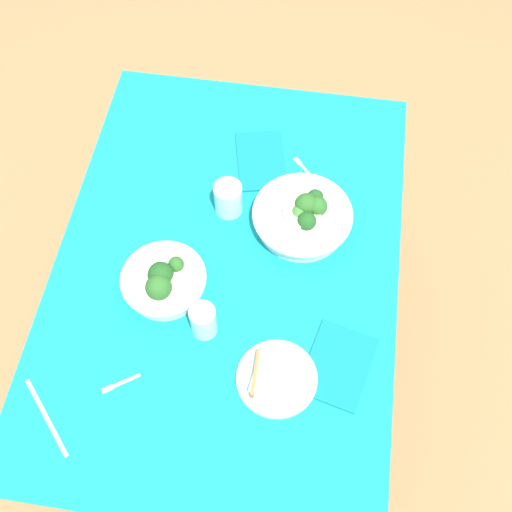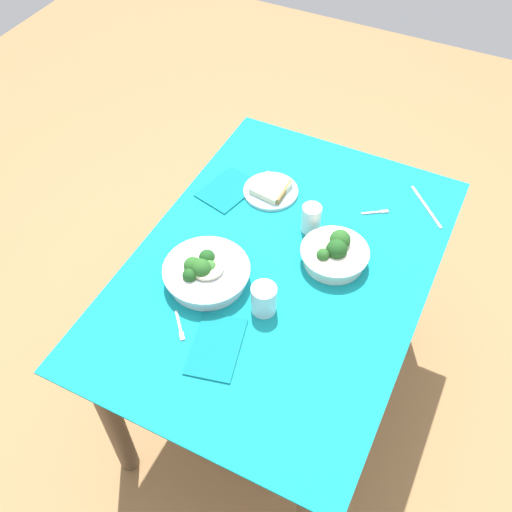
{
  "view_description": "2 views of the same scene",
  "coord_description": "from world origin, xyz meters",
  "px_view_note": "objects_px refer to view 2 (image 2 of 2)",
  "views": [
    {
      "loc": [
        0.79,
        0.2,
        2.24
      ],
      "look_at": [
        -0.01,
        0.08,
        0.81
      ],
      "focal_mm": 44.31,
      "sensor_mm": 36.0,
      "label": 1
    },
    {
      "loc": [
        -1.12,
        -0.46,
        2.23
      ],
      "look_at": [
        -0.03,
        0.07,
        0.81
      ],
      "focal_mm": 41.36,
      "sensor_mm": 36.0,
      "label": 2
    }
  ],
  "objects_px": {
    "fork_by_far_bowl": "(376,212)",
    "table_knife_left": "(426,207)",
    "napkin_folded_lower": "(228,190)",
    "broccoli_bowl_far": "(206,273)",
    "water_glass_center": "(311,218)",
    "bread_side_plate": "(271,190)",
    "napkin_folded_upper": "(216,346)",
    "broccoli_bowl_near": "(335,253)",
    "water_glass_side": "(264,299)",
    "fork_by_near_bowl": "(180,327)"
  },
  "relations": [
    {
      "from": "broccoli_bowl_far",
      "to": "fork_by_far_bowl",
      "type": "relative_size",
      "value": 3.17
    },
    {
      "from": "broccoli_bowl_far",
      "to": "napkin_folded_upper",
      "type": "xyz_separation_m",
      "value": [
        -0.2,
        -0.15,
        -0.03
      ]
    },
    {
      "from": "broccoli_bowl_far",
      "to": "table_knife_left",
      "type": "xyz_separation_m",
      "value": [
        0.63,
        -0.53,
        -0.04
      ]
    },
    {
      "from": "fork_by_near_bowl",
      "to": "napkin_folded_lower",
      "type": "bearing_deg",
      "value": 152.63
    },
    {
      "from": "water_glass_side",
      "to": "napkin_folded_lower",
      "type": "xyz_separation_m",
      "value": [
        0.41,
        0.34,
        -0.05
      ]
    },
    {
      "from": "broccoli_bowl_far",
      "to": "fork_by_near_bowl",
      "type": "distance_m",
      "value": 0.19
    },
    {
      "from": "napkin_folded_lower",
      "to": "broccoli_bowl_far",
      "type": "bearing_deg",
      "value": -161.38
    },
    {
      "from": "table_knife_left",
      "to": "napkin_folded_lower",
      "type": "xyz_separation_m",
      "value": [
        -0.23,
        0.66,
        0.0
      ]
    },
    {
      "from": "broccoli_bowl_near",
      "to": "napkin_folded_upper",
      "type": "xyz_separation_m",
      "value": [
        -0.45,
        0.19,
        -0.04
      ]
    },
    {
      "from": "fork_by_far_bowl",
      "to": "table_knife_left",
      "type": "relative_size",
      "value": 0.39
    },
    {
      "from": "table_knife_left",
      "to": "napkin_folded_upper",
      "type": "relative_size",
      "value": 1.01
    },
    {
      "from": "broccoli_bowl_far",
      "to": "bread_side_plate",
      "type": "bearing_deg",
      "value": -1.51
    },
    {
      "from": "water_glass_center",
      "to": "fork_by_far_bowl",
      "type": "bearing_deg",
      "value": -45.55
    },
    {
      "from": "fork_by_far_bowl",
      "to": "bread_side_plate",
      "type": "bearing_deg",
      "value": 156.37
    },
    {
      "from": "water_glass_side",
      "to": "fork_by_near_bowl",
      "type": "bearing_deg",
      "value": 131.34
    },
    {
      "from": "table_knife_left",
      "to": "broccoli_bowl_far",
      "type": "bearing_deg",
      "value": 96.59
    },
    {
      "from": "bread_side_plate",
      "to": "water_glass_center",
      "type": "distance_m",
      "value": 0.22
    },
    {
      "from": "water_glass_side",
      "to": "napkin_folded_upper",
      "type": "xyz_separation_m",
      "value": [
        -0.18,
        0.06,
        -0.05
      ]
    },
    {
      "from": "broccoli_bowl_near",
      "to": "water_glass_center",
      "type": "height_order",
      "value": "broccoli_bowl_near"
    },
    {
      "from": "broccoli_bowl_near",
      "to": "water_glass_side",
      "type": "bearing_deg",
      "value": 155.92
    },
    {
      "from": "water_glass_center",
      "to": "water_glass_side",
      "type": "relative_size",
      "value": 1.02
    },
    {
      "from": "fork_by_far_bowl",
      "to": "table_knife_left",
      "type": "distance_m",
      "value": 0.18
    },
    {
      "from": "bread_side_plate",
      "to": "water_glass_side",
      "type": "distance_m",
      "value": 0.51
    },
    {
      "from": "fork_by_near_bowl",
      "to": "napkin_folded_upper",
      "type": "xyz_separation_m",
      "value": [
        -0.01,
        -0.13,
        0.0
      ]
    },
    {
      "from": "broccoli_bowl_near",
      "to": "napkin_folded_upper",
      "type": "distance_m",
      "value": 0.49
    },
    {
      "from": "broccoli_bowl_far",
      "to": "water_glass_center",
      "type": "distance_m",
      "value": 0.41
    },
    {
      "from": "water_glass_center",
      "to": "napkin_folded_upper",
      "type": "bearing_deg",
      "value": 173.61
    },
    {
      "from": "water_glass_side",
      "to": "fork_by_far_bowl",
      "type": "height_order",
      "value": "water_glass_side"
    },
    {
      "from": "broccoli_bowl_near",
      "to": "napkin_folded_lower",
      "type": "relative_size",
      "value": 1.09
    },
    {
      "from": "table_knife_left",
      "to": "water_glass_center",
      "type": "bearing_deg",
      "value": 87.45
    },
    {
      "from": "napkin_folded_upper",
      "to": "water_glass_side",
      "type": "bearing_deg",
      "value": -19.44
    },
    {
      "from": "broccoli_bowl_near",
      "to": "table_knife_left",
      "type": "height_order",
      "value": "broccoli_bowl_near"
    },
    {
      "from": "broccoli_bowl_near",
      "to": "fork_by_near_bowl",
      "type": "xyz_separation_m",
      "value": [
        -0.44,
        0.31,
        -0.04
      ]
    },
    {
      "from": "fork_by_far_bowl",
      "to": "napkin_folded_upper",
      "type": "xyz_separation_m",
      "value": [
        -0.72,
        0.24,
        0.0
      ]
    },
    {
      "from": "napkin_folded_upper",
      "to": "broccoli_bowl_near",
      "type": "bearing_deg",
      "value": -22.26
    },
    {
      "from": "water_glass_center",
      "to": "water_glass_side",
      "type": "height_order",
      "value": "water_glass_center"
    },
    {
      "from": "bread_side_plate",
      "to": "fork_by_near_bowl",
      "type": "relative_size",
      "value": 2.29
    },
    {
      "from": "bread_side_plate",
      "to": "water_glass_center",
      "type": "height_order",
      "value": "water_glass_center"
    },
    {
      "from": "broccoli_bowl_near",
      "to": "broccoli_bowl_far",
      "type": "bearing_deg",
      "value": 127.21
    },
    {
      "from": "bread_side_plate",
      "to": "fork_by_far_bowl",
      "type": "bearing_deg",
      "value": -79.44
    },
    {
      "from": "bread_side_plate",
      "to": "table_knife_left",
      "type": "height_order",
      "value": "bread_side_plate"
    },
    {
      "from": "water_glass_center",
      "to": "napkin_folded_upper",
      "type": "height_order",
      "value": "water_glass_center"
    },
    {
      "from": "bread_side_plate",
      "to": "broccoli_bowl_near",
      "type": "bearing_deg",
      "value": -122.12
    },
    {
      "from": "broccoli_bowl_near",
      "to": "napkin_folded_lower",
      "type": "bearing_deg",
      "value": 72.95
    },
    {
      "from": "broccoli_bowl_far",
      "to": "bread_side_plate",
      "type": "distance_m",
      "value": 0.45
    },
    {
      "from": "water_glass_side",
      "to": "napkin_folded_lower",
      "type": "height_order",
      "value": "water_glass_side"
    },
    {
      "from": "water_glass_side",
      "to": "fork_by_near_bowl",
      "type": "xyz_separation_m",
      "value": [
        -0.17,
        0.19,
        -0.05
      ]
    },
    {
      "from": "bread_side_plate",
      "to": "napkin_folded_upper",
      "type": "xyz_separation_m",
      "value": [
        -0.65,
        -0.13,
        -0.01
      ]
    },
    {
      "from": "broccoli_bowl_near",
      "to": "water_glass_side",
      "type": "distance_m",
      "value": 0.3
    },
    {
      "from": "water_glass_center",
      "to": "fork_by_near_bowl",
      "type": "relative_size",
      "value": 1.18
    }
  ]
}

